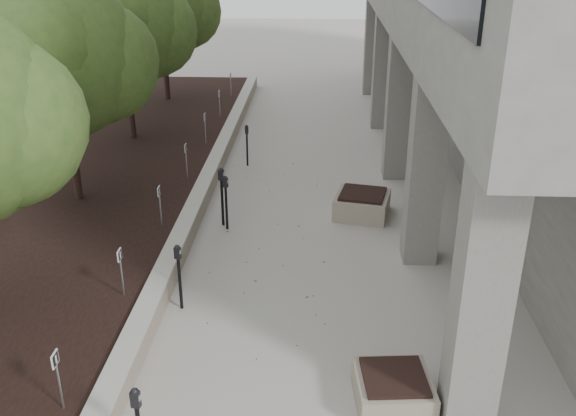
% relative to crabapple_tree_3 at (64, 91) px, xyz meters
% --- Properties ---
extents(retaining_wall, '(0.39, 26.00, 0.50)m').
position_rel_crabapple_tree_3_xyz_m(retaining_wall, '(2.97, 1.00, -2.87)').
color(retaining_wall, tan).
rests_on(retaining_wall, ground).
extents(planting_bed, '(7.00, 26.00, 0.40)m').
position_rel_crabapple_tree_3_xyz_m(planting_bed, '(-0.70, 1.00, -2.92)').
color(planting_bed, black).
rests_on(planting_bed, ground).
extents(crabapple_tree_3, '(4.60, 4.00, 5.44)m').
position_rel_crabapple_tree_3_xyz_m(crabapple_tree_3, '(0.00, 0.00, 0.00)').
color(crabapple_tree_3, '#35521F').
rests_on(crabapple_tree_3, planting_bed).
extents(crabapple_tree_4, '(4.60, 4.00, 5.44)m').
position_rel_crabapple_tree_3_xyz_m(crabapple_tree_4, '(0.00, 5.00, 0.00)').
color(crabapple_tree_4, '#35521F').
rests_on(crabapple_tree_4, planting_bed).
extents(crabapple_tree_5, '(4.60, 4.00, 5.44)m').
position_rel_crabapple_tree_3_xyz_m(crabapple_tree_5, '(0.00, 10.00, 0.00)').
color(crabapple_tree_5, '#35521F').
rests_on(crabapple_tree_5, planting_bed).
extents(parking_sign_2, '(0.04, 0.22, 0.96)m').
position_rel_crabapple_tree_3_xyz_m(parking_sign_2, '(2.45, -7.50, -2.24)').
color(parking_sign_2, black).
rests_on(parking_sign_2, planting_bed).
extents(parking_sign_3, '(0.04, 0.22, 0.96)m').
position_rel_crabapple_tree_3_xyz_m(parking_sign_3, '(2.45, -4.50, -2.24)').
color(parking_sign_3, black).
rests_on(parking_sign_3, planting_bed).
extents(parking_sign_4, '(0.04, 0.22, 0.96)m').
position_rel_crabapple_tree_3_xyz_m(parking_sign_4, '(2.45, -1.50, -2.24)').
color(parking_sign_4, black).
rests_on(parking_sign_4, planting_bed).
extents(parking_sign_5, '(0.04, 0.22, 0.96)m').
position_rel_crabapple_tree_3_xyz_m(parking_sign_5, '(2.45, 1.50, -2.24)').
color(parking_sign_5, black).
rests_on(parking_sign_5, planting_bed).
extents(parking_sign_6, '(0.04, 0.22, 0.96)m').
position_rel_crabapple_tree_3_xyz_m(parking_sign_6, '(2.45, 4.50, -2.24)').
color(parking_sign_6, black).
rests_on(parking_sign_6, planting_bed).
extents(parking_sign_7, '(0.04, 0.22, 0.96)m').
position_rel_crabapple_tree_3_xyz_m(parking_sign_7, '(2.45, 7.50, -2.24)').
color(parking_sign_7, black).
rests_on(parking_sign_7, planting_bed).
extents(parking_sign_8, '(0.04, 0.22, 0.96)m').
position_rel_crabapple_tree_3_xyz_m(parking_sign_8, '(2.45, 10.50, -2.24)').
color(parking_sign_8, black).
rests_on(parking_sign_8, planting_bed).
extents(parking_meter_2, '(0.16, 0.13, 1.35)m').
position_rel_crabapple_tree_3_xyz_m(parking_meter_2, '(3.45, -4.25, -2.44)').
color(parking_meter_2, black).
rests_on(parking_meter_2, ground).
extents(parking_meter_3, '(0.17, 0.14, 1.48)m').
position_rel_crabapple_tree_3_xyz_m(parking_meter_3, '(3.71, -0.57, -2.38)').
color(parking_meter_3, black).
rests_on(parking_meter_3, ground).
extents(parking_meter_4, '(0.16, 0.13, 1.36)m').
position_rel_crabapple_tree_3_xyz_m(parking_meter_4, '(3.84, -0.78, -2.44)').
color(parking_meter_4, black).
rests_on(parking_meter_4, ground).
extents(parking_meter_5, '(0.14, 0.10, 1.28)m').
position_rel_crabapple_tree_3_xyz_m(parking_meter_5, '(3.85, 3.63, -2.48)').
color(parking_meter_5, black).
rests_on(parking_meter_5, ground).
extents(planter_front, '(1.21, 1.21, 0.52)m').
position_rel_crabapple_tree_3_xyz_m(planter_front, '(7.19, -6.70, -2.86)').
color(planter_front, tan).
rests_on(planter_front, ground).
extents(planter_back, '(1.52, 1.52, 0.60)m').
position_rel_crabapple_tree_3_xyz_m(planter_back, '(7.10, 0.20, -2.82)').
color(planter_back, tan).
rests_on(planter_back, ground).
extents(berry_scatter, '(3.30, 14.10, 0.02)m').
position_rel_crabapple_tree_3_xyz_m(berry_scatter, '(4.70, -3.00, -3.11)').
color(berry_scatter, maroon).
rests_on(berry_scatter, ground).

